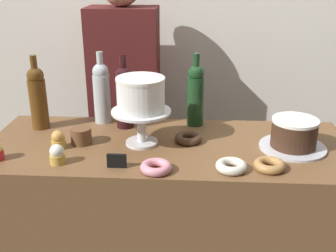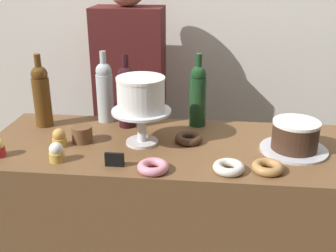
# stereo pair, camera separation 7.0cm
# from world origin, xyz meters

# --- Properties ---
(back_wall) EXTENTS (6.00, 0.05, 2.60)m
(back_wall) POSITION_xyz_m (0.00, 0.87, 1.30)
(back_wall) COLOR silver
(back_wall) RESTS_ON ground_plane
(display_counter) EXTENTS (1.48, 0.58, 0.92)m
(display_counter) POSITION_xyz_m (0.00, 0.00, 0.46)
(display_counter) COLOR brown
(display_counter) RESTS_ON ground_plane
(cake_stand_pedestal) EXTENTS (0.24, 0.24, 0.14)m
(cake_stand_pedestal) POSITION_xyz_m (-0.11, -0.00, 1.02)
(cake_stand_pedestal) COLOR silver
(cake_stand_pedestal) RESTS_ON display_counter
(white_layer_cake) EXTENTS (0.19, 0.19, 0.13)m
(white_layer_cake) POSITION_xyz_m (-0.11, -0.00, 1.13)
(white_layer_cake) COLOR white
(white_layer_cake) RESTS_ON cake_stand_pedestal
(silver_serving_platter) EXTENTS (0.26, 0.26, 0.01)m
(silver_serving_platter) POSITION_xyz_m (0.49, -0.01, 0.93)
(silver_serving_platter) COLOR silver
(silver_serving_platter) RESTS_ON display_counter
(chocolate_round_cake) EXTENTS (0.18, 0.18, 0.11)m
(chocolate_round_cake) POSITION_xyz_m (0.49, -0.01, 0.99)
(chocolate_round_cake) COLOR #3D2619
(chocolate_round_cake) RESTS_ON silver_serving_platter
(wine_bottle_amber) EXTENTS (0.08, 0.08, 0.33)m
(wine_bottle_amber) POSITION_xyz_m (-0.58, 0.15, 1.06)
(wine_bottle_amber) COLOR #5B3814
(wine_bottle_amber) RESTS_ON display_counter
(wine_bottle_green) EXTENTS (0.08, 0.08, 0.33)m
(wine_bottle_green) POSITION_xyz_m (0.11, 0.23, 1.06)
(wine_bottle_green) COLOR #193D1E
(wine_bottle_green) RESTS_ON display_counter
(wine_bottle_dark_red) EXTENTS (0.08, 0.08, 0.33)m
(wine_bottle_dark_red) POSITION_xyz_m (-0.20, 0.18, 1.06)
(wine_bottle_dark_red) COLOR black
(wine_bottle_dark_red) RESTS_ON display_counter
(wine_bottle_clear) EXTENTS (0.08, 0.08, 0.33)m
(wine_bottle_clear) POSITION_xyz_m (-0.31, 0.24, 1.06)
(wine_bottle_clear) COLOR #B2BCC1
(wine_bottle_clear) RESTS_ON display_counter
(cupcake_caramel) EXTENTS (0.06, 0.06, 0.07)m
(cupcake_caramel) POSITION_xyz_m (-0.43, -0.06, 0.96)
(cupcake_caramel) COLOR gold
(cupcake_caramel) RESTS_ON display_counter
(cupcake_vanilla) EXTENTS (0.06, 0.06, 0.07)m
(cupcake_vanilla) POSITION_xyz_m (-0.39, -0.19, 0.96)
(cupcake_vanilla) COLOR gold
(cupcake_vanilla) RESTS_ON display_counter
(donut_sugar) EXTENTS (0.11, 0.11, 0.03)m
(donut_sugar) POSITION_xyz_m (0.24, -0.21, 0.94)
(donut_sugar) COLOR silver
(donut_sugar) RESTS_ON display_counter
(donut_pink) EXTENTS (0.11, 0.11, 0.03)m
(donut_pink) POSITION_xyz_m (-0.03, -0.23, 0.94)
(donut_pink) COLOR pink
(donut_pink) RESTS_ON display_counter
(donut_maple) EXTENTS (0.11, 0.11, 0.03)m
(donut_maple) POSITION_xyz_m (0.37, -0.19, 0.94)
(donut_maple) COLOR #B27F47
(donut_maple) RESTS_ON display_counter
(donut_chocolate) EXTENTS (0.11, 0.11, 0.03)m
(donut_chocolate) POSITION_xyz_m (0.08, 0.03, 0.94)
(donut_chocolate) COLOR #472D1E
(donut_chocolate) RESTS_ON display_counter
(cookie_stack) EXTENTS (0.08, 0.08, 0.07)m
(cookie_stack) POSITION_xyz_m (-0.35, -0.01, 0.95)
(cookie_stack) COLOR brown
(cookie_stack) RESTS_ON display_counter
(price_sign_chalkboard) EXTENTS (0.07, 0.01, 0.05)m
(price_sign_chalkboard) POSITION_xyz_m (-0.17, -0.21, 0.95)
(price_sign_chalkboard) COLOR black
(price_sign_chalkboard) RESTS_ON display_counter
(barista_figure) EXTENTS (0.36, 0.22, 1.60)m
(barista_figure) POSITION_xyz_m (-0.27, 0.58, 0.84)
(barista_figure) COLOR black
(barista_figure) RESTS_ON ground_plane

